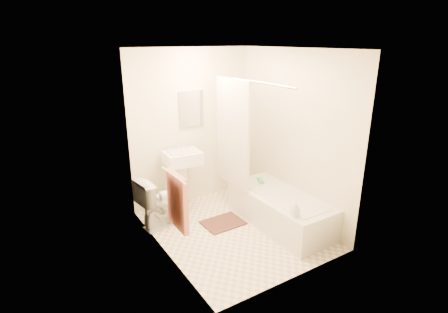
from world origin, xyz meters
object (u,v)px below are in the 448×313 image
sink (183,178)px  bath_mat (223,223)px  bathtub (280,209)px  toilet (163,201)px  soap_bottle (295,209)px

sink → bath_mat: bearing=-65.3°
sink → bathtub: 1.52m
toilet → bath_mat: (0.72, -0.43, -0.35)m
sink → bath_mat: (0.27, -0.72, -0.50)m
bath_mat → soap_bottle: (0.42, -1.00, 0.53)m
sink → soap_bottle: 1.85m
bathtub → soap_bottle: 0.70m
toilet → soap_bottle: toilet is taller
toilet → sink: sink is taller
toilet → bathtub: bearing=-130.0°
toilet → bath_mat: 0.90m
toilet → bath_mat: toilet is taller
bathtub → bath_mat: size_ratio=2.82×
bath_mat → soap_bottle: soap_bottle is taller
sink → soap_bottle: sink is taller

